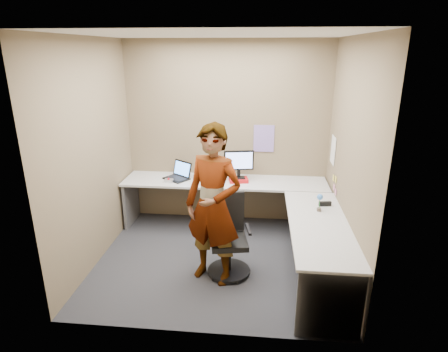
# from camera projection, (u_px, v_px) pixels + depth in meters

# --- Properties ---
(ground) EXTENTS (3.00, 3.00, 0.00)m
(ground) POSITION_uv_depth(u_px,v_px,m) (217.00, 260.00, 4.78)
(ground) COLOR #26262B
(ground) RESTS_ON ground
(wall_back) EXTENTS (3.00, 0.00, 3.00)m
(wall_back) POSITION_uv_depth(u_px,v_px,m) (227.00, 134.00, 5.57)
(wall_back) COLOR brown
(wall_back) RESTS_ON ground
(wall_right) EXTENTS (0.00, 2.70, 2.70)m
(wall_right) POSITION_uv_depth(u_px,v_px,m) (349.00, 162.00, 4.20)
(wall_right) COLOR brown
(wall_right) RESTS_ON ground
(wall_left) EXTENTS (0.00, 2.70, 2.70)m
(wall_left) POSITION_uv_depth(u_px,v_px,m) (92.00, 155.00, 4.48)
(wall_left) COLOR brown
(wall_left) RESTS_ON ground
(ceiling) EXTENTS (3.00, 3.00, 0.00)m
(ceiling) POSITION_uv_depth(u_px,v_px,m) (216.00, 34.00, 3.91)
(ceiling) COLOR white
(ceiling) RESTS_ON wall_back
(desk) EXTENTS (2.98, 2.58, 0.73)m
(desk) POSITION_uv_depth(u_px,v_px,m) (253.00, 207.00, 4.91)
(desk) COLOR #B3B3B3
(desk) RESTS_ON ground
(paper_ream) EXTENTS (0.30, 0.24, 0.05)m
(paper_ream) POSITION_uv_depth(u_px,v_px,m) (239.00, 180.00, 5.41)
(paper_ream) COLOR red
(paper_ream) RESTS_ON desk
(monitor) EXTENTS (0.43, 0.16, 0.40)m
(monitor) POSITION_uv_depth(u_px,v_px,m) (239.00, 162.00, 5.34)
(monitor) COLOR black
(monitor) RESTS_ON paper_ream
(laptop) EXTENTS (0.45, 0.44, 0.25)m
(laptop) POSITION_uv_depth(u_px,v_px,m) (179.00, 174.00, 5.54)
(laptop) COLOR black
(laptop) RESTS_ON desk
(trackball_mouse) EXTENTS (0.12, 0.08, 0.07)m
(trackball_mouse) POSITION_uv_depth(u_px,v_px,m) (169.00, 181.00, 5.39)
(trackball_mouse) COLOR #B7B7BC
(trackball_mouse) RESTS_ON desk
(origami) EXTENTS (0.10, 0.10, 0.06)m
(origami) POSITION_uv_depth(u_px,v_px,m) (212.00, 180.00, 5.41)
(origami) COLOR white
(origami) RESTS_ON desk
(stapler) EXTENTS (0.15, 0.06, 0.05)m
(stapler) POSITION_uv_depth(u_px,v_px,m) (325.00, 204.00, 4.57)
(stapler) COLOR black
(stapler) RESTS_ON desk
(flower) EXTENTS (0.07, 0.07, 0.22)m
(flower) POSITION_uv_depth(u_px,v_px,m) (320.00, 200.00, 4.39)
(flower) COLOR brown
(flower) RESTS_ON desk
(calendar_purple) EXTENTS (0.30, 0.01, 0.40)m
(calendar_purple) POSITION_uv_depth(u_px,v_px,m) (264.00, 139.00, 5.52)
(calendar_purple) COLOR #846BB7
(calendar_purple) RESTS_ON wall_back
(calendar_white) EXTENTS (0.01, 0.28, 0.38)m
(calendar_white) POSITION_uv_depth(u_px,v_px,m) (333.00, 150.00, 5.08)
(calendar_white) COLOR white
(calendar_white) RESTS_ON wall_right
(sticky_note_a) EXTENTS (0.01, 0.07, 0.07)m
(sticky_note_a) POSITION_uv_depth(u_px,v_px,m) (336.00, 179.00, 4.85)
(sticky_note_a) COLOR #F2E059
(sticky_note_a) RESTS_ON wall_right
(sticky_note_b) EXTENTS (0.01, 0.07, 0.07)m
(sticky_note_b) POSITION_uv_depth(u_px,v_px,m) (334.00, 187.00, 4.94)
(sticky_note_b) COLOR pink
(sticky_note_b) RESTS_ON wall_right
(sticky_note_c) EXTENTS (0.01, 0.07, 0.07)m
(sticky_note_c) POSITION_uv_depth(u_px,v_px,m) (336.00, 192.00, 4.83)
(sticky_note_c) COLOR pink
(sticky_note_c) RESTS_ON wall_right
(sticky_note_d) EXTENTS (0.01, 0.07, 0.07)m
(sticky_note_d) POSITION_uv_depth(u_px,v_px,m) (333.00, 178.00, 5.00)
(sticky_note_d) COLOR #F2E059
(sticky_note_d) RESTS_ON wall_right
(office_chair) EXTENTS (0.53, 0.51, 0.95)m
(office_chair) POSITION_uv_depth(u_px,v_px,m) (228.00, 242.00, 4.42)
(office_chair) COLOR black
(office_chair) RESTS_ON ground
(person) EXTENTS (0.78, 0.66, 1.83)m
(person) POSITION_uv_depth(u_px,v_px,m) (213.00, 206.00, 4.12)
(person) COLOR #999399
(person) RESTS_ON ground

